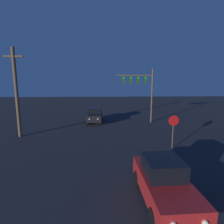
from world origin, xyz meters
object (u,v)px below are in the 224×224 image
(car_near, at_px, (163,182))
(traffic_signal_mast, at_px, (141,85))
(utility_pole, at_px, (16,92))
(car_far, at_px, (95,115))
(stop_sign, at_px, (173,125))

(car_near, relative_size, traffic_signal_mast, 0.64)
(car_near, bearing_deg, utility_pole, -44.44)
(car_far, relative_size, traffic_signal_mast, 0.64)
(stop_sign, distance_m, utility_pole, 12.87)
(car_far, distance_m, utility_pole, 8.81)
(car_far, bearing_deg, utility_pole, 41.58)
(car_far, xyz_separation_m, stop_sign, (5.93, -8.76, 0.83))
(traffic_signal_mast, distance_m, stop_sign, 8.76)
(car_far, distance_m, stop_sign, 10.61)
(traffic_signal_mast, bearing_deg, utility_pole, -157.06)
(traffic_signal_mast, height_order, utility_pole, utility_pole)
(stop_sign, bearing_deg, utility_pole, 164.44)
(car_near, bearing_deg, stop_sign, -116.26)
(traffic_signal_mast, height_order, stop_sign, traffic_signal_mast)
(traffic_signal_mast, bearing_deg, car_near, -98.26)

